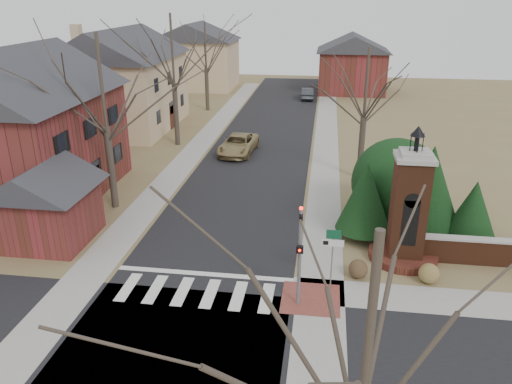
% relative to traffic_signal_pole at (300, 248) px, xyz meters
% --- Properties ---
extents(ground, '(120.00, 120.00, 0.00)m').
position_rel_traffic_signal_pole_xyz_m(ground, '(-4.30, -0.57, -2.59)').
color(ground, brown).
rests_on(ground, ground).
extents(main_street, '(8.00, 70.00, 0.01)m').
position_rel_traffic_signal_pole_xyz_m(main_street, '(-4.30, 21.43, -2.58)').
color(main_street, black).
rests_on(main_street, ground).
extents(cross_street, '(120.00, 8.00, 0.01)m').
position_rel_traffic_signal_pole_xyz_m(cross_street, '(-4.30, -3.57, -2.58)').
color(cross_street, black).
rests_on(cross_street, ground).
extents(crosswalk_zone, '(8.00, 2.20, 0.02)m').
position_rel_traffic_signal_pole_xyz_m(crosswalk_zone, '(-4.30, 0.23, -2.58)').
color(crosswalk_zone, silver).
rests_on(crosswalk_zone, ground).
extents(stop_bar, '(8.00, 0.35, 0.02)m').
position_rel_traffic_signal_pole_xyz_m(stop_bar, '(-4.30, 1.73, -2.58)').
color(stop_bar, silver).
rests_on(stop_bar, ground).
extents(sidewalk_right_main, '(2.00, 60.00, 0.02)m').
position_rel_traffic_signal_pole_xyz_m(sidewalk_right_main, '(0.90, 21.43, -2.58)').
color(sidewalk_right_main, gray).
rests_on(sidewalk_right_main, ground).
extents(sidewalk_left, '(2.00, 60.00, 0.02)m').
position_rel_traffic_signal_pole_xyz_m(sidewalk_left, '(-9.50, 21.43, -2.58)').
color(sidewalk_left, gray).
rests_on(sidewalk_left, ground).
extents(curb_apron, '(2.40, 2.40, 0.02)m').
position_rel_traffic_signal_pole_xyz_m(curb_apron, '(0.50, 0.43, -2.57)').
color(curb_apron, brown).
rests_on(curb_apron, ground).
extents(traffic_signal_pole, '(0.28, 0.41, 4.50)m').
position_rel_traffic_signal_pole_xyz_m(traffic_signal_pole, '(0.00, 0.00, 0.00)').
color(traffic_signal_pole, slate).
rests_on(traffic_signal_pole, ground).
extents(sign_post, '(0.90, 0.07, 2.75)m').
position_rel_traffic_signal_pole_xyz_m(sign_post, '(1.29, 1.41, -0.64)').
color(sign_post, slate).
rests_on(sign_post, ground).
extents(brick_gate_monument, '(3.20, 3.20, 6.47)m').
position_rel_traffic_signal_pole_xyz_m(brick_gate_monument, '(4.70, 4.42, -0.42)').
color(brick_gate_monument, '#552B19').
rests_on(brick_gate_monument, ground).
extents(brick_garden_wall, '(7.50, 0.50, 1.30)m').
position_rel_traffic_signal_pole_xyz_m(brick_garden_wall, '(9.20, 4.43, -1.93)').
color(brick_garden_wall, '#552B19').
rests_on(brick_garden_wall, ground).
extents(house_brick_left, '(9.80, 11.80, 9.42)m').
position_rel_traffic_signal_pole_xyz_m(house_brick_left, '(-17.31, 9.42, 2.07)').
color(house_brick_left, maroon).
rests_on(house_brick_left, ground).
extents(house_stucco_left, '(9.80, 12.80, 9.28)m').
position_rel_traffic_signal_pole_xyz_m(house_stucco_left, '(-17.80, 26.42, 2.01)').
color(house_stucco_left, tan).
rests_on(house_stucco_left, ground).
extents(garage_left, '(4.80, 4.80, 4.29)m').
position_rel_traffic_signal_pole_xyz_m(garage_left, '(-12.82, 3.92, -0.35)').
color(garage_left, maroon).
rests_on(garage_left, ground).
extents(house_distant_left, '(10.80, 8.80, 8.53)m').
position_rel_traffic_signal_pole_xyz_m(house_distant_left, '(-16.31, 47.42, 1.66)').
color(house_distant_left, tan).
rests_on(house_distant_left, ground).
extents(house_distant_right, '(8.80, 8.80, 7.30)m').
position_rel_traffic_signal_pole_xyz_m(house_distant_right, '(3.69, 47.42, 1.06)').
color(house_distant_right, maroon).
rests_on(house_distant_right, ground).
extents(evergreen_near, '(2.80, 2.80, 4.10)m').
position_rel_traffic_signal_pole_xyz_m(evergreen_near, '(2.90, 6.43, -0.29)').
color(evergreen_near, '#473D33').
rests_on(evergreen_near, ground).
extents(evergreen_mid, '(3.40, 3.40, 4.70)m').
position_rel_traffic_signal_pole_xyz_m(evergreen_mid, '(6.20, 7.63, 0.01)').
color(evergreen_mid, '#473D33').
rests_on(evergreen_mid, ground).
extents(evergreen_far, '(2.40, 2.40, 3.30)m').
position_rel_traffic_signal_pole_xyz_m(evergreen_far, '(8.20, 6.63, -0.69)').
color(evergreen_far, '#473D33').
rests_on(evergreen_far, ground).
extents(evergreen_mass, '(4.80, 4.80, 4.80)m').
position_rel_traffic_signal_pole_xyz_m(evergreen_mass, '(4.70, 8.93, -0.19)').
color(evergreen_mass, black).
rests_on(evergreen_mass, ground).
extents(bare_tree_0, '(8.05, 8.05, 11.15)m').
position_rel_traffic_signal_pole_xyz_m(bare_tree_0, '(-11.30, 8.43, 5.11)').
color(bare_tree_0, '#473D33').
rests_on(bare_tree_0, ground).
extents(bare_tree_1, '(8.40, 8.40, 11.64)m').
position_rel_traffic_signal_pole_xyz_m(bare_tree_1, '(-11.30, 21.43, 5.44)').
color(bare_tree_1, '#473D33').
rests_on(bare_tree_1, ground).
extents(bare_tree_2, '(7.35, 7.35, 10.19)m').
position_rel_traffic_signal_pole_xyz_m(bare_tree_2, '(-11.80, 34.43, 4.44)').
color(bare_tree_2, '#473D33').
rests_on(bare_tree_2, ground).
extents(bare_tree_3, '(7.00, 7.00, 9.70)m').
position_rel_traffic_signal_pole_xyz_m(bare_tree_3, '(3.20, 15.43, 4.10)').
color(bare_tree_3, '#473D33').
rests_on(bare_tree_3, ground).
extents(bare_tree_4, '(6.65, 6.65, 9.21)m').
position_rel_traffic_signal_pole_xyz_m(bare_tree_4, '(1.70, -9.57, 3.77)').
color(bare_tree_4, '#473D33').
rests_on(bare_tree_4, ground).
extents(pickup_truck, '(2.81, 5.39, 1.45)m').
position_rel_traffic_signal_pole_xyz_m(pickup_truck, '(-5.90, 19.72, -1.86)').
color(pickup_truck, '#9A8754').
rests_on(pickup_truck, ground).
extents(distant_car, '(1.57, 4.05, 1.31)m').
position_rel_traffic_signal_pole_xyz_m(distant_car, '(-1.50, 41.84, -1.93)').
color(distant_car, '#363A3E').
rests_on(distant_car, ground).
extents(dry_shrub_left, '(0.85, 0.85, 0.85)m').
position_rel_traffic_signal_pole_xyz_m(dry_shrub_left, '(2.50, 2.43, -2.16)').
color(dry_shrub_left, '#4C3923').
rests_on(dry_shrub_left, ground).
extents(dry_shrub_right, '(0.89, 0.89, 0.89)m').
position_rel_traffic_signal_pole_xyz_m(dry_shrub_right, '(5.53, 2.43, -2.14)').
color(dry_shrub_right, olive).
rests_on(dry_shrub_right, ground).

